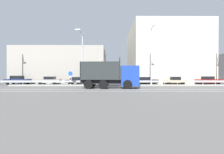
{
  "coord_description": "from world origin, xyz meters",
  "views": [
    {
      "loc": [
        -1.44,
        -20.77,
        1.49
      ],
      "look_at": [
        -1.27,
        -0.22,
        1.36
      ],
      "focal_mm": 24.0,
      "sensor_mm": 36.0,
      "label": 1
    }
  ],
  "objects_px": {
    "dump_truck": "(117,77)",
    "street_lamp_1": "(82,56)",
    "parked_car_5": "(145,81)",
    "parked_car_6": "(174,81)",
    "street_lamp_2": "(151,54)",
    "parked_car_4": "(112,81)",
    "parked_car_2": "(49,80)",
    "median_road_sign": "(70,78)",
    "parked_car_1": "(18,80)",
    "parked_car_3": "(78,81)",
    "parked_car_7": "(207,80)"
  },
  "relations": [
    {
      "from": "street_lamp_2",
      "to": "parked_car_7",
      "type": "bearing_deg",
      "value": 20.09
    },
    {
      "from": "parked_car_7",
      "to": "parked_car_6",
      "type": "bearing_deg",
      "value": -91.34
    },
    {
      "from": "dump_truck",
      "to": "parked_car_5",
      "type": "bearing_deg",
      "value": 149.65
    },
    {
      "from": "street_lamp_1",
      "to": "parked_car_7",
      "type": "distance_m",
      "value": 22.48
    },
    {
      "from": "street_lamp_2",
      "to": "parked_car_5",
      "type": "relative_size",
      "value": 1.95
    },
    {
      "from": "parked_car_4",
      "to": "parked_car_6",
      "type": "distance_m",
      "value": 11.25
    },
    {
      "from": "median_road_sign",
      "to": "parked_car_5",
      "type": "relative_size",
      "value": 0.5
    },
    {
      "from": "dump_truck",
      "to": "parked_car_5",
      "type": "height_order",
      "value": "dump_truck"
    },
    {
      "from": "street_lamp_1",
      "to": "parked_car_2",
      "type": "height_order",
      "value": "street_lamp_1"
    },
    {
      "from": "street_lamp_2",
      "to": "parked_car_1",
      "type": "bearing_deg",
      "value": 170.07
    },
    {
      "from": "street_lamp_1",
      "to": "parked_car_5",
      "type": "distance_m",
      "value": 11.61
    },
    {
      "from": "parked_car_1",
      "to": "parked_car_4",
      "type": "bearing_deg",
      "value": 85.0
    },
    {
      "from": "street_lamp_2",
      "to": "parked_car_5",
      "type": "bearing_deg",
      "value": 93.33
    },
    {
      "from": "median_road_sign",
      "to": "street_lamp_1",
      "type": "xyz_separation_m",
      "value": [
        1.81,
        -0.13,
        3.35
      ]
    },
    {
      "from": "parked_car_4",
      "to": "street_lamp_1",
      "type": "bearing_deg",
      "value": 132.92
    },
    {
      "from": "street_lamp_2",
      "to": "parked_car_3",
      "type": "relative_size",
      "value": 2.01
    },
    {
      "from": "street_lamp_2",
      "to": "parked_car_6",
      "type": "height_order",
      "value": "street_lamp_2"
    },
    {
      "from": "parked_car_3",
      "to": "parked_car_7",
      "type": "bearing_deg",
      "value": 88.66
    },
    {
      "from": "parked_car_7",
      "to": "median_road_sign",
      "type": "bearing_deg",
      "value": -82.09
    },
    {
      "from": "parked_car_1",
      "to": "parked_car_4",
      "type": "height_order",
      "value": "parked_car_1"
    },
    {
      "from": "dump_truck",
      "to": "street_lamp_1",
      "type": "distance_m",
      "value": 7.42
    },
    {
      "from": "dump_truck",
      "to": "parked_car_4",
      "type": "xyz_separation_m",
      "value": [
        -0.66,
        7.97,
        -0.73
      ]
    },
    {
      "from": "parked_car_1",
      "to": "parked_car_5",
      "type": "relative_size",
      "value": 0.9
    },
    {
      "from": "street_lamp_2",
      "to": "parked_car_6",
      "type": "bearing_deg",
      "value": 37.84
    },
    {
      "from": "median_road_sign",
      "to": "parked_car_7",
      "type": "xyz_separation_m",
      "value": [
        23.55,
        4.07,
        -0.48
      ]
    },
    {
      "from": "parked_car_2",
      "to": "parked_car_4",
      "type": "bearing_deg",
      "value": -94.25
    },
    {
      "from": "median_road_sign",
      "to": "dump_truck",
      "type": "bearing_deg",
      "value": -32.45
    },
    {
      "from": "parked_car_1",
      "to": "parked_car_3",
      "type": "distance_m",
      "value": 10.76
    },
    {
      "from": "street_lamp_1",
      "to": "dump_truck",
      "type": "bearing_deg",
      "value": -39.8
    },
    {
      "from": "street_lamp_1",
      "to": "parked_car_3",
      "type": "relative_size",
      "value": 1.83
    },
    {
      "from": "parked_car_6",
      "to": "parked_car_5",
      "type": "bearing_deg",
      "value": 97.17
    },
    {
      "from": "dump_truck",
      "to": "parked_car_5",
      "type": "distance_m",
      "value": 9.56
    },
    {
      "from": "parked_car_4",
      "to": "parked_car_7",
      "type": "bearing_deg",
      "value": -84.72
    },
    {
      "from": "median_road_sign",
      "to": "parked_car_7",
      "type": "relative_size",
      "value": 0.49
    },
    {
      "from": "parked_car_3",
      "to": "parked_car_4",
      "type": "xyz_separation_m",
      "value": [
        5.92,
        -0.36,
        -0.03
      ]
    },
    {
      "from": "dump_truck",
      "to": "parked_car_1",
      "type": "xyz_separation_m",
      "value": [
        -17.34,
        8.36,
        -0.61
      ]
    },
    {
      "from": "dump_truck",
      "to": "parked_car_1",
      "type": "height_order",
      "value": "dump_truck"
    },
    {
      "from": "street_lamp_1",
      "to": "parked_car_6",
      "type": "xyz_separation_m",
      "value": [
        15.72,
        4.15,
        -3.86
      ]
    },
    {
      "from": "parked_car_4",
      "to": "parked_car_5",
      "type": "distance_m",
      "value": 5.81
    },
    {
      "from": "median_road_sign",
      "to": "street_lamp_1",
      "type": "height_order",
      "value": "street_lamp_1"
    },
    {
      "from": "street_lamp_1",
      "to": "parked_car_4",
      "type": "bearing_deg",
      "value": 39.38
    },
    {
      "from": "parked_car_2",
      "to": "parked_car_5",
      "type": "bearing_deg",
      "value": -94.26
    },
    {
      "from": "parked_car_5",
      "to": "median_road_sign",
      "type": "bearing_deg",
      "value": -75.49
    },
    {
      "from": "street_lamp_2",
      "to": "parked_car_4",
      "type": "xyz_separation_m",
      "value": [
        -6.02,
        3.59,
        -4.26
      ]
    },
    {
      "from": "parked_car_3",
      "to": "parked_car_1",
      "type": "bearing_deg",
      "value": -91.87
    },
    {
      "from": "parked_car_6",
      "to": "parked_car_4",
      "type": "bearing_deg",
      "value": 95.3
    },
    {
      "from": "median_road_sign",
      "to": "parked_car_1",
      "type": "bearing_deg",
      "value": 159.25
    },
    {
      "from": "parked_car_5",
      "to": "parked_car_6",
      "type": "height_order",
      "value": "parked_car_6"
    },
    {
      "from": "parked_car_4",
      "to": "parked_car_6",
      "type": "xyz_separation_m",
      "value": [
        11.24,
        0.47,
        0.04
      ]
    },
    {
      "from": "parked_car_5",
      "to": "parked_car_7",
      "type": "height_order",
      "value": "parked_car_7"
    }
  ]
}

